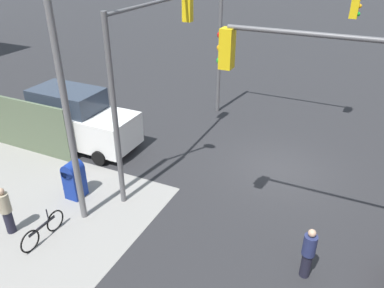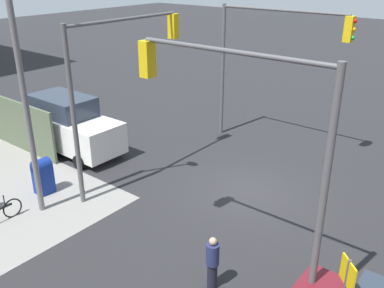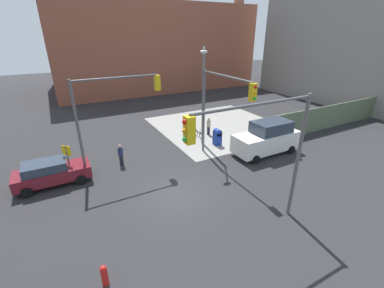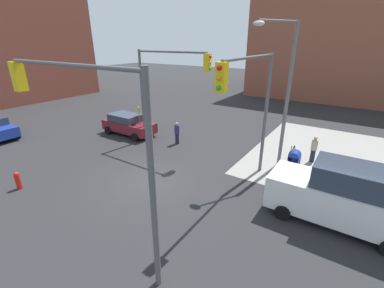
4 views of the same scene
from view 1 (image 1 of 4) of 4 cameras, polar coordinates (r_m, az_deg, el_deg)
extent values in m
plane|color=#28282B|center=(15.75, 13.01, -3.70)|extent=(120.00, 120.00, 0.00)
cylinder|color=#59595B|center=(8.96, 22.23, 14.83)|extent=(5.32, 0.12, 0.12)
cube|color=yellow|center=(9.61, 5.36, 14.27)|extent=(0.32, 0.36, 1.00)
sphere|color=red|center=(9.60, 4.40, 16.25)|extent=(0.18, 0.18, 0.18)
sphere|color=orange|center=(9.67, 4.33, 14.40)|extent=(0.18, 0.18, 0.18)
sphere|color=green|center=(9.75, 4.26, 12.58)|extent=(0.18, 0.18, 0.18)
cylinder|color=#59595B|center=(19.67, 4.20, 13.79)|extent=(0.18, 0.18, 6.50)
cube|color=yellow|center=(17.94, 23.60, 18.74)|extent=(0.32, 0.36, 1.00)
sphere|color=orange|center=(17.93, 24.19, 18.63)|extent=(0.18, 0.18, 0.18)
sphere|color=green|center=(17.97, 23.98, 17.64)|extent=(0.18, 0.18, 0.18)
cylinder|color=#59595B|center=(12.17, -11.65, 3.90)|extent=(0.18, 0.18, 6.50)
cylinder|color=#59595B|center=(13.45, -5.99, 20.57)|extent=(0.12, 5.32, 0.12)
cube|color=yellow|center=(15.84, -0.67, 19.93)|extent=(0.36, 0.32, 1.00)
sphere|color=red|center=(15.96, -0.37, 21.15)|extent=(0.18, 0.18, 0.18)
sphere|color=orange|center=(16.00, -0.37, 20.02)|extent=(0.18, 0.18, 0.18)
sphere|color=green|center=(16.05, -0.37, 18.89)|extent=(0.18, 0.18, 0.18)
cylinder|color=slate|center=(11.41, -18.69, 5.39)|extent=(0.20, 0.20, 8.00)
cube|color=navy|center=(14.12, -17.41, -5.68)|extent=(0.56, 0.64, 1.15)
cylinder|color=navy|center=(13.81, -17.75, -3.70)|extent=(0.56, 0.64, 0.56)
cube|color=white|center=(17.43, -16.87, 2.85)|extent=(5.40, 2.10, 1.40)
cube|color=#2D3847|center=(17.28, -18.49, 6.54)|extent=(3.02, 1.85, 0.90)
cylinder|color=black|center=(17.39, -9.75, 1.08)|extent=(0.64, 0.22, 0.64)
cylinder|color=black|center=(15.95, -13.95, -2.06)|extent=(0.64, 0.22, 0.64)
cylinder|color=black|center=(19.58, -18.68, 3.14)|extent=(0.64, 0.22, 0.64)
cylinder|color=black|center=(18.31, -23.02, 0.54)|extent=(0.64, 0.22, 0.64)
cylinder|color=#9E937A|center=(12.95, -26.75, -8.04)|extent=(0.36, 0.36, 0.64)
sphere|color=tan|center=(12.72, -27.17, -6.46)|extent=(0.22, 0.22, 0.22)
cylinder|color=#1E1E2D|center=(13.36, -26.07, -10.58)|extent=(0.28, 0.28, 0.81)
cylinder|color=navy|center=(10.73, 17.50, -14.50)|extent=(0.36, 0.36, 0.62)
sphere|color=tan|center=(10.46, 17.83, -12.80)|extent=(0.21, 0.21, 0.21)
cylinder|color=#1E1E2D|center=(11.21, 16.96, -17.17)|extent=(0.28, 0.28, 0.79)
torus|color=black|center=(12.47, -23.44, -13.45)|extent=(0.05, 0.71, 0.71)
torus|color=black|center=(12.97, -20.12, -10.91)|extent=(0.05, 0.71, 0.71)
cube|color=black|center=(12.60, -21.88, -11.53)|extent=(0.04, 1.04, 0.08)
cylinder|color=black|center=(12.60, -21.18, -10.01)|extent=(0.04, 0.04, 0.40)
camera|label=2|loc=(5.05, 108.87, -8.29)|focal=40.00mm
camera|label=3|loc=(25.34, 36.03, 25.46)|focal=24.00mm
camera|label=4|loc=(24.62, -1.19, 25.58)|focal=24.00mm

